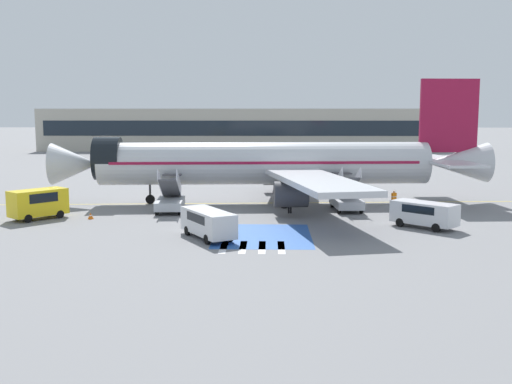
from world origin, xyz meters
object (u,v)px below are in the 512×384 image
boarding_stairs_aft (346,199)px  service_van_2 (424,212)px  terminal_building (241,130)px  fuel_tanker (319,160)px  service_van_1 (208,221)px  ground_crew_1 (290,202)px  traffic_cone_0 (91,216)px  ground_crew_0 (394,199)px  service_van_0 (38,202)px  airliner (272,163)px  boarding_stairs_forward (170,200)px

boarding_stairs_aft → service_van_2: boarding_stairs_aft is taller
terminal_building → fuel_tanker: bearing=-76.0°
boarding_stairs_aft → fuel_tanker: bearing=85.6°
service_van_1 → ground_crew_1: service_van_1 is taller
traffic_cone_0 → ground_crew_0: bearing=11.4°
service_van_0 → traffic_cone_0: service_van_0 is taller
boarding_stairs_aft → ground_crew_0: size_ratio=3.11×
airliner → service_van_1: bearing=160.9°
boarding_stairs_forward → service_van_0: bearing=-162.4°
traffic_cone_0 → terminal_building: terminal_building is taller
boarding_stairs_forward → service_van_1: boarding_stairs_forward is taller
boarding_stairs_aft → service_van_2: 9.17m
fuel_tanker → terminal_building: bearing=8.9°
ground_crew_1 → traffic_cone_0: size_ratio=3.39×
boarding_stairs_forward → fuel_tanker: boarding_stairs_forward is taller
boarding_stairs_forward → airliner: bearing=26.5°
ground_crew_0 → ground_crew_1: ground_crew_1 is taller
service_van_1 → service_van_2: 15.89m
airliner → boarding_stairs_forward: bearing=116.5°
boarding_stairs_aft → ground_crew_1: (-4.92, -1.72, 0.02)m
boarding_stairs_forward → traffic_cone_0: 6.86m
fuel_tanker → terminal_building: 54.84m
boarding_stairs_forward → service_van_2: size_ratio=1.15×
service_van_2 → boarding_stairs_forward: bearing=115.1°
service_van_1 → ground_crew_0: service_van_1 is taller
service_van_1 → service_van_2: service_van_1 is taller
traffic_cone_0 → boarding_stairs_aft: bearing=12.9°
service_van_0 → airliner: bearing=67.1°
boarding_stairs_aft → service_van_0: 25.35m
traffic_cone_0 → boarding_stairs_forward: bearing=33.2°
fuel_tanker → service_van_1: 44.56m
boarding_stairs_aft → terminal_building: bearing=94.9°
service_van_0 → service_van_1: (14.15, -7.08, -0.24)m
fuel_tanker → service_van_0: (-25.14, -36.10, -0.49)m
fuel_tanker → ground_crew_0: fuel_tanker is taller
traffic_cone_0 → ground_crew_1: bearing=10.8°
service_van_0 → ground_crew_1: (19.95, 3.16, -0.40)m
terminal_building → service_van_1: bearing=-88.7°
airliner → terminal_building: bearing=0.8°
boarding_stairs_aft → ground_crew_1: 5.21m
service_van_1 → boarding_stairs_aft: bearing=-162.2°
ground_crew_0 → terminal_building: size_ratio=0.02×
airliner → traffic_cone_0: airliner is taller
service_van_1 → traffic_cone_0: bearing=-65.9°
service_van_1 → terminal_building: bearing=-118.9°
airliner → terminal_building: (-6.61, 80.30, 0.95)m
boarding_stairs_forward → traffic_cone_0: bearing=-150.7°
airliner → service_van_0: (-18.50, -8.95, -2.31)m
boarding_stairs_forward → ground_crew_0: size_ratio=3.11×
service_van_2 → terminal_building: terminal_building is taller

